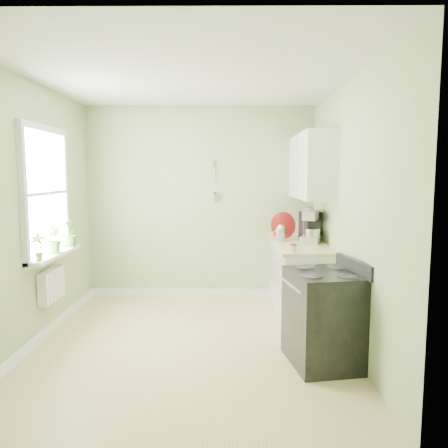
{
  "coord_description": "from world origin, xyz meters",
  "views": [
    {
      "loc": [
        0.38,
        -4.39,
        1.76
      ],
      "look_at": [
        0.34,
        0.55,
        1.19
      ],
      "focal_mm": 35.0,
      "sensor_mm": 36.0,
      "label": 1
    }
  ],
  "objects_px": {
    "stove": "(324,317)",
    "kettle": "(280,233)",
    "stand_mixer": "(311,228)",
    "coffee_maker": "(310,227)"
  },
  "relations": [
    {
      "from": "kettle",
      "to": "coffee_maker",
      "type": "xyz_separation_m",
      "value": [
        0.38,
        0.02,
        0.07
      ]
    },
    {
      "from": "stove",
      "to": "coffee_maker",
      "type": "distance_m",
      "value": 1.71
    },
    {
      "from": "stand_mixer",
      "to": "coffee_maker",
      "type": "relative_size",
      "value": 1.19
    },
    {
      "from": "kettle",
      "to": "coffee_maker",
      "type": "distance_m",
      "value": 0.39
    },
    {
      "from": "stand_mixer",
      "to": "stove",
      "type": "bearing_deg",
      "value": -95.35
    },
    {
      "from": "kettle",
      "to": "coffee_maker",
      "type": "bearing_deg",
      "value": 3.64
    },
    {
      "from": "stove",
      "to": "coffee_maker",
      "type": "relative_size",
      "value": 2.62
    },
    {
      "from": "stove",
      "to": "kettle",
      "type": "distance_m",
      "value": 1.67
    },
    {
      "from": "stove",
      "to": "stand_mixer",
      "type": "relative_size",
      "value": 2.21
    },
    {
      "from": "stand_mixer",
      "to": "coffee_maker",
      "type": "distance_m",
      "value": 0.15
    }
  ]
}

